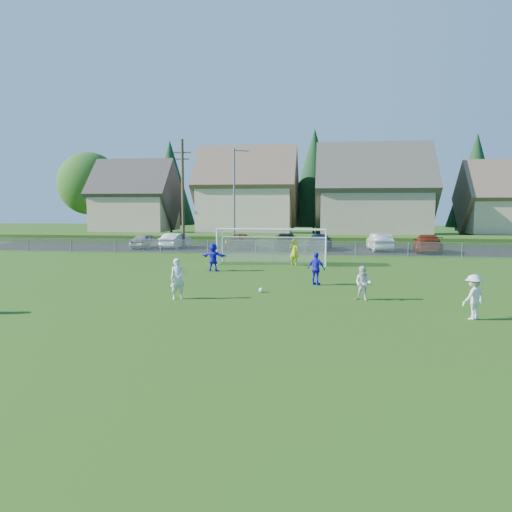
% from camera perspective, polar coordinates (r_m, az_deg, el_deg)
% --- Properties ---
extents(ground, '(160.00, 160.00, 0.00)m').
position_cam_1_polar(ground, '(18.72, -3.45, -6.82)').
color(ground, '#193D0C').
rests_on(ground, ground).
extents(asphalt_lot, '(60.00, 60.00, 0.00)m').
position_cam_1_polar(asphalt_lot, '(45.71, 3.42, 0.80)').
color(asphalt_lot, black).
rests_on(asphalt_lot, ground).
extents(grass_embankment, '(70.00, 6.00, 0.80)m').
position_cam_1_polar(grass_embankment, '(53.14, 4.08, 1.95)').
color(grass_embankment, '#1E420F').
rests_on(grass_embankment, ground).
extents(soccer_ball, '(0.22, 0.22, 0.22)m').
position_cam_1_polar(soccer_ball, '(23.46, 0.59, -3.91)').
color(soccer_ball, white).
rests_on(soccer_ball, ground).
extents(player_white_a, '(0.77, 0.69, 1.78)m').
position_cam_1_polar(player_white_a, '(22.02, -8.94, -2.59)').
color(player_white_a, silver).
rests_on(player_white_a, ground).
extents(player_white_b, '(0.89, 0.82, 1.49)m').
position_cam_1_polar(player_white_b, '(21.95, 12.13, -3.06)').
color(player_white_b, silver).
rests_on(player_white_b, ground).
extents(player_white_c, '(1.20, 1.13, 1.63)m').
position_cam_1_polar(player_white_c, '(19.58, 23.60, -4.31)').
color(player_white_c, silver).
rests_on(player_white_c, ground).
extents(player_blue_a, '(1.06, 0.82, 1.67)m').
position_cam_1_polar(player_blue_a, '(25.65, 6.90, -1.46)').
color(player_blue_a, '#1B16D0').
rests_on(player_blue_a, ground).
extents(player_blue_b, '(1.67, 0.80, 1.73)m').
position_cam_1_polar(player_blue_b, '(30.83, -4.89, -0.13)').
color(player_blue_b, '#1B16D0').
rests_on(player_blue_b, ground).
extents(goalkeeper, '(0.77, 0.64, 1.79)m').
position_cam_1_polar(goalkeeper, '(33.61, 4.38, 0.43)').
color(goalkeeper, '#B5CE18').
rests_on(goalkeeper, ground).
extents(car_a, '(2.03, 4.20, 1.38)m').
position_cam_1_polar(car_a, '(47.44, -12.49, 1.69)').
color(car_a, gray).
rests_on(car_a, ground).
extents(car_b, '(2.01, 4.42, 1.41)m').
position_cam_1_polar(car_b, '(47.28, -9.15, 1.75)').
color(car_b, white).
rests_on(car_b, ground).
extents(car_c, '(2.36, 5.06, 1.40)m').
position_cam_1_polar(car_c, '(45.47, -1.74, 1.66)').
color(car_c, '#501709').
rests_on(car_c, ground).
extents(car_d, '(2.52, 5.31, 1.50)m').
position_cam_1_polar(car_d, '(45.10, 3.45, 1.67)').
color(car_d, black).
rests_on(car_d, ground).
extents(car_e, '(2.37, 4.77, 1.56)m').
position_cam_1_polar(car_e, '(45.51, 7.34, 1.72)').
color(car_e, '#111B3D').
rests_on(car_e, ground).
extents(car_f, '(2.01, 4.75, 1.53)m').
position_cam_1_polar(car_f, '(45.40, 13.93, 1.55)').
color(car_f, silver).
rests_on(car_f, ground).
extents(car_g, '(2.64, 5.48, 1.54)m').
position_cam_1_polar(car_g, '(45.06, 18.98, 1.38)').
color(car_g, '#661D0B').
rests_on(car_g, ground).
extents(soccer_goal, '(7.42, 1.90, 2.50)m').
position_cam_1_polar(soccer_goal, '(34.22, 1.89, 1.78)').
color(soccer_goal, white).
rests_on(soccer_goal, ground).
extents(chainlink_fence, '(52.06, 0.06, 1.20)m').
position_cam_1_polar(chainlink_fence, '(40.20, 2.79, 0.97)').
color(chainlink_fence, gray).
rests_on(chainlink_fence, ground).
extents(streetlight, '(1.38, 0.18, 9.00)m').
position_cam_1_polar(streetlight, '(44.63, -2.44, 6.89)').
color(streetlight, slate).
rests_on(streetlight, ground).
extents(utility_pole, '(1.60, 0.26, 10.00)m').
position_cam_1_polar(utility_pole, '(46.78, -8.36, 7.17)').
color(utility_pole, '#473321').
rests_on(utility_pole, ground).
extents(houses_row, '(53.90, 11.45, 13.27)m').
position_cam_1_polar(houses_row, '(60.45, 6.51, 8.99)').
color(houses_row, tan).
rests_on(houses_row, ground).
extents(tree_row, '(65.98, 12.36, 13.80)m').
position_cam_1_polar(tree_row, '(66.72, 5.85, 8.35)').
color(tree_row, '#382616').
rests_on(tree_row, ground).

